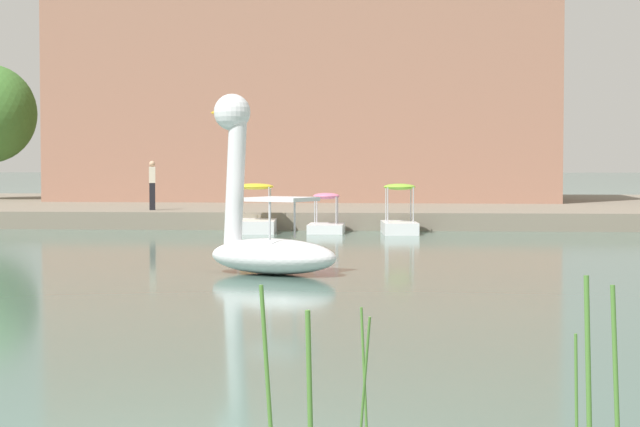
% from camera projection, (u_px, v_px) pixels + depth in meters
% --- Properties ---
extents(shore_bank_far, '(137.19, 23.53, 0.59)m').
position_uv_depth(shore_bank_far, '(370.00, 208.00, 47.80)').
color(shore_bank_far, slate).
rests_on(shore_bank_far, ground_plane).
extents(swan_boat, '(3.09, 2.42, 3.59)m').
position_uv_depth(swan_boat, '(264.00, 228.00, 21.83)').
color(swan_boat, white).
rests_on(swan_boat, ground_plane).
extents(pedal_boat_lime, '(1.24, 2.19, 1.58)m').
position_uv_depth(pedal_boat_lime, '(399.00, 220.00, 34.58)').
color(pedal_boat_lime, white).
rests_on(pedal_boat_lime, ground_plane).
extents(pedal_boat_pink, '(1.13, 1.76, 1.28)m').
position_uv_depth(pedal_boat_pink, '(326.00, 221.00, 34.95)').
color(pedal_boat_pink, white).
rests_on(pedal_boat_pink, ground_plane).
extents(pedal_boat_yellow, '(1.52, 2.41, 1.57)m').
position_uv_depth(pedal_boat_yellow, '(254.00, 218.00, 35.23)').
color(pedal_boat_yellow, white).
rests_on(pedal_boat_yellow, ground_plane).
extents(person_on_path, '(0.26, 0.24, 1.72)m').
position_uv_depth(person_on_path, '(152.00, 184.00, 38.36)').
color(person_on_path, black).
rests_on(person_on_path, shore_bank_far).
extents(parked_van, '(4.51, 2.21, 1.82)m').
position_uv_depth(parked_van, '(316.00, 179.00, 46.97)').
color(parked_van, silver).
rests_on(parked_van, shore_bank_far).
extents(apartment_block, '(22.28, 10.60, 9.78)m').
position_uv_depth(apartment_block, '(310.00, 93.00, 50.36)').
color(apartment_block, '#996B56').
rests_on(apartment_block, shore_bank_far).
extents(reed_clump_foreground, '(2.17, 0.82, 1.46)m').
position_uv_depth(reed_clump_foreground, '(459.00, 404.00, 6.80)').
color(reed_clump_foreground, '#4C7F33').
rests_on(reed_clump_foreground, ground_plane).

